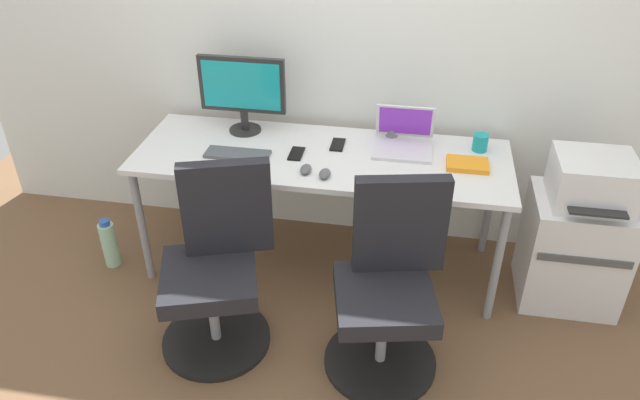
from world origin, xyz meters
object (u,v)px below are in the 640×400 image
at_px(water_bottle_on_floor, 109,244).
at_px(open_laptop, 403,139).
at_px(office_chair_left, 217,269).
at_px(office_chair_right, 389,288).
at_px(side_cabinet, 573,249).
at_px(printer, 593,180).
at_px(desktop_monitor, 242,89).
at_px(coffee_mug, 480,142).

xyz_separation_m(water_bottle_on_floor, open_laptop, (1.63, 0.37, 0.64)).
height_order(office_chair_left, office_chair_right, same).
height_order(side_cabinet, printer, printer).
xyz_separation_m(office_chair_left, office_chair_right, (0.82, 0.00, 0.00)).
bearing_deg(open_laptop, office_chair_right, -89.43).
relative_size(printer, open_laptop, 1.29).
bearing_deg(water_bottle_on_floor, desktop_monitor, 30.09).
distance_m(office_chair_left, office_chair_right, 0.82).
bearing_deg(desktop_monitor, printer, -7.48).
bearing_deg(water_bottle_on_floor, office_chair_left, -27.85).
bearing_deg(water_bottle_on_floor, printer, 4.11).
distance_m(printer, desktop_monitor, 1.87).
xyz_separation_m(office_chair_left, desktop_monitor, (-0.08, 0.86, 0.56)).
bearing_deg(office_chair_left, office_chair_right, 0.12).
relative_size(water_bottle_on_floor, open_laptop, 1.00).
bearing_deg(open_laptop, office_chair_left, -135.20).
bearing_deg(coffee_mug, office_chair_left, -145.08).
bearing_deg(open_laptop, coffee_mug, 6.16).
bearing_deg(side_cabinet, water_bottle_on_floor, -175.87).
distance_m(water_bottle_on_floor, coffee_mug, 2.17).
bearing_deg(office_chair_left, side_cabinet, 19.44).
relative_size(printer, coffee_mug, 4.35).
xyz_separation_m(open_laptop, coffee_mug, (0.40, 0.04, -0.01)).
bearing_deg(printer, office_chair_right, -146.57).
xyz_separation_m(office_chair_right, water_bottle_on_floor, (-1.64, 0.43, -0.28)).
bearing_deg(open_laptop, desktop_monitor, 176.61).
bearing_deg(water_bottle_on_floor, coffee_mug, 11.57).
bearing_deg(water_bottle_on_floor, open_laptop, 12.89).
bearing_deg(coffee_mug, desktop_monitor, 179.59).
bearing_deg(office_chair_right, open_laptop, 90.57).
distance_m(open_laptop, coffee_mug, 0.41).
bearing_deg(office_chair_left, open_laptop, 44.80).
distance_m(side_cabinet, printer, 0.43).
bearing_deg(office_chair_left, desktop_monitor, 95.55).
distance_m(printer, coffee_mug, 0.58).
height_order(printer, open_laptop, open_laptop).
distance_m(office_chair_right, side_cabinet, 1.12).
bearing_deg(side_cabinet, office_chair_left, -160.56).
bearing_deg(office_chair_left, water_bottle_on_floor, 152.15).
height_order(office_chair_right, side_cabinet, office_chair_right).
bearing_deg(coffee_mug, open_laptop, -173.84).
bearing_deg(side_cabinet, desktop_monitor, 172.55).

